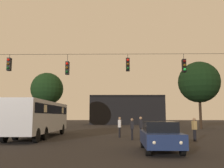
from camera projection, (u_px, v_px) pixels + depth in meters
The scene contains 11 objects.
ground_plane at pixel (104, 131), 29.32m from camera, with size 168.00×168.00×0.00m, color black.
overhead_signal_span at pixel (97, 85), 17.79m from camera, with size 20.06×0.44×6.99m.
city_bus at pixel (40, 115), 21.18m from camera, with size 2.56×11.00×3.00m.
car_near_right at pixel (160, 136), 12.88m from camera, with size 1.92×4.38×1.52m.
pedestrian_crossing_left at pixel (132, 128), 18.92m from camera, with size 0.24×0.36×1.64m.
pedestrian_crossing_center at pixel (120, 126), 21.13m from camera, with size 0.29×0.39×1.72m.
pedestrian_crossing_right at pixel (141, 126), 19.76m from camera, with size 0.24×0.36×1.75m.
pedestrian_near_bus at pixel (194, 128), 17.99m from camera, with size 0.31×0.40×1.68m.
corner_building at pixel (127, 110), 56.29m from camera, with size 15.97×8.95×6.25m.
tree_left_silhouette at pixel (47, 89), 38.16m from camera, with size 4.95×4.95×8.46m.
tree_behind_building at pixel (199, 82), 36.03m from camera, with size 5.97×5.97×9.70m.
Camera 1 is at (1.36, -5.28, 1.80)m, focal length 39.76 mm.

